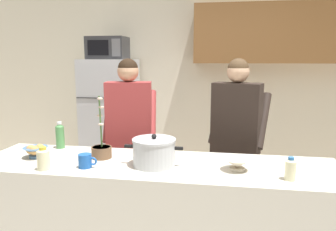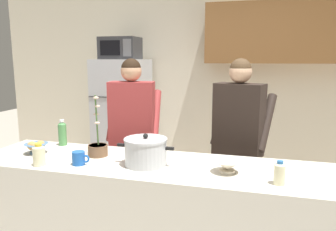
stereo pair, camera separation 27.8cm
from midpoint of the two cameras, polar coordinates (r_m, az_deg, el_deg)
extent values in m
cube|color=beige|center=(4.48, 7.69, 5.40)|extent=(6.00, 0.12, 2.60)
cube|color=brown|center=(4.25, 24.19, 13.28)|extent=(2.21, 0.34, 0.72)
cube|color=silver|center=(2.50, -0.12, -18.45)|extent=(2.59, 0.68, 0.92)
cube|color=#B7BABF|center=(4.35, -6.21, -1.04)|extent=(0.64, 0.64, 1.65)
cube|color=#333333|center=(4.00, -8.00, 3.20)|extent=(0.63, 0.01, 0.01)
cylinder|color=#B2B2B7|center=(3.99, -5.66, -3.26)|extent=(0.02, 0.02, 0.74)
cube|color=#2D2D30|center=(4.25, -6.56, 11.75)|extent=(0.48, 0.36, 0.28)
cube|color=black|center=(4.11, -8.32, 11.77)|extent=(0.26, 0.01, 0.18)
cube|color=#59595B|center=(4.02, -5.28, 11.87)|extent=(0.11, 0.01, 0.21)
cylinder|color=#726656|center=(3.24, -2.35, -12.69)|extent=(0.11, 0.11, 0.81)
cylinder|color=#726656|center=(3.26, -4.97, -12.56)|extent=(0.11, 0.11, 0.81)
cube|color=#993333|center=(3.05, -3.81, 0.00)|extent=(0.45, 0.27, 0.64)
sphere|color=tan|center=(3.00, -3.91, 7.85)|extent=(0.19, 0.19, 0.19)
sphere|color=black|center=(3.00, -3.91, 8.31)|extent=(0.19, 0.19, 0.19)
cylinder|color=#993333|center=(3.14, 0.31, -0.04)|extent=(0.14, 0.38, 0.49)
cylinder|color=#993333|center=(3.21, -7.18, 0.08)|extent=(0.14, 0.38, 0.49)
cylinder|color=black|center=(3.11, 15.80, -14.11)|extent=(0.11, 0.11, 0.81)
cylinder|color=black|center=(3.15, 13.17, -13.67)|extent=(0.11, 0.11, 0.81)
cube|color=#2D231E|center=(2.91, 15.10, -0.78)|extent=(0.46, 0.32, 0.64)
sphere|color=#D8A884|center=(2.87, 15.48, 7.43)|extent=(0.19, 0.19, 0.19)
sphere|color=#4C3823|center=(2.87, 15.50, 7.91)|extent=(0.19, 0.19, 0.19)
cylinder|color=#2D231E|center=(2.98, 19.63, -1.18)|extent=(0.19, 0.38, 0.49)
cylinder|color=#2D231E|center=(3.10, 12.07, -0.40)|extent=(0.19, 0.38, 0.49)
cylinder|color=silver|center=(2.25, -0.54, -6.66)|extent=(0.29, 0.29, 0.17)
cylinder|color=silver|center=(2.23, -0.55, -4.32)|extent=(0.30, 0.30, 0.02)
sphere|color=black|center=(2.22, -0.55, -3.67)|extent=(0.04, 0.04, 0.04)
cube|color=black|center=(2.29, -4.81, -5.27)|extent=(0.06, 0.02, 0.02)
cube|color=black|center=(2.20, 3.91, -5.91)|extent=(0.06, 0.02, 0.02)
cylinder|color=#1E59B2|center=(2.32, -12.29, -7.44)|extent=(0.09, 0.09, 0.10)
torus|color=#1E59B2|center=(2.29, -11.01, -7.58)|extent=(0.06, 0.01, 0.06)
cylinder|color=#4C7299|center=(2.69, -19.53, -6.19)|extent=(0.10, 0.10, 0.02)
cone|color=#4C7299|center=(2.68, -19.58, -5.37)|extent=(0.18, 0.18, 0.06)
sphere|color=tan|center=(2.68, -20.30, -5.10)|extent=(0.07, 0.07, 0.07)
sphere|color=tan|center=(2.68, -18.92, -4.99)|extent=(0.07, 0.07, 0.07)
sphere|color=tan|center=(2.64, -19.83, -5.24)|extent=(0.07, 0.07, 0.07)
cylinder|color=beige|center=(2.19, 14.09, -9.59)|extent=(0.10, 0.10, 0.02)
cone|color=beige|center=(2.18, 14.14, -8.60)|extent=(0.19, 0.19, 0.06)
cylinder|color=beige|center=(2.08, 22.86, -9.72)|extent=(0.07, 0.07, 0.12)
cone|color=beige|center=(2.06, 23.00, -7.89)|extent=(0.07, 0.07, 0.02)
cylinder|color=#3372BF|center=(2.06, 23.01, -7.70)|extent=(0.04, 0.04, 0.02)
cylinder|color=#4C8C4C|center=(2.86, -15.58, -3.34)|extent=(0.07, 0.07, 0.18)
cone|color=#4C8C4C|center=(2.84, -15.68, -1.28)|extent=(0.07, 0.07, 0.03)
cylinder|color=white|center=(2.84, -15.70, -0.96)|extent=(0.04, 0.04, 0.02)
cylinder|color=beige|center=(2.37, -18.80, -6.93)|extent=(0.08, 0.08, 0.13)
cone|color=beige|center=(2.35, -18.90, -5.20)|extent=(0.08, 0.08, 0.02)
cylinder|color=gold|center=(2.35, -18.91, -5.00)|extent=(0.05, 0.05, 0.02)
cylinder|color=brown|center=(2.50, -9.23, -6.16)|extent=(0.15, 0.15, 0.09)
cylinder|color=#38281E|center=(2.49, -9.25, -5.31)|extent=(0.14, 0.14, 0.01)
cylinder|color=#4C7238|center=(2.45, -9.38, -0.88)|extent=(0.01, 0.03, 0.38)
ellipsoid|color=beige|center=(2.44, -9.30, -1.35)|extent=(0.04, 0.03, 0.02)
ellipsoid|color=beige|center=(2.45, -9.48, 0.19)|extent=(0.04, 0.03, 0.02)
ellipsoid|color=beige|center=(2.43, -9.27, 1.63)|extent=(0.04, 0.03, 0.02)
ellipsoid|color=beige|center=(2.41, -9.45, 3.10)|extent=(0.04, 0.03, 0.02)
camera|label=1|loc=(0.14, -87.14, 0.51)|focal=34.41mm
camera|label=2|loc=(0.14, 92.86, -0.51)|focal=34.41mm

